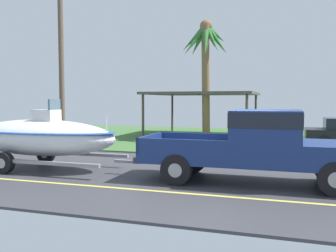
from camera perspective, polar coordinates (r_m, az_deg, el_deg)
The scene contains 6 objects.
ground at distance 18.68m, azimuth 13.17°, elevation -2.85°, with size 36.00×22.00×0.11m.
pickup_truck_towing at distance 10.03m, azimuth 14.57°, elevation -2.54°, with size 5.93×2.03×1.92m.
boat_on_trailer at distance 12.51m, azimuth -19.02°, elevation -1.58°, with size 6.41×2.25×2.20m.
carport_awning at distance 22.32m, azimuth 5.48°, elevation 4.80°, with size 6.10×5.93×2.62m.
palm_tree_mid at distance 19.89m, azimuth 5.73°, elevation 11.37°, with size 2.76×3.21×6.31m.
utility_pole at distance 18.09m, azimuth -15.94°, elevation 9.79°, with size 0.24×1.80×7.81m.
Camera 1 is at (1.49, -10.11, 2.18)m, focal length 40.03 mm.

